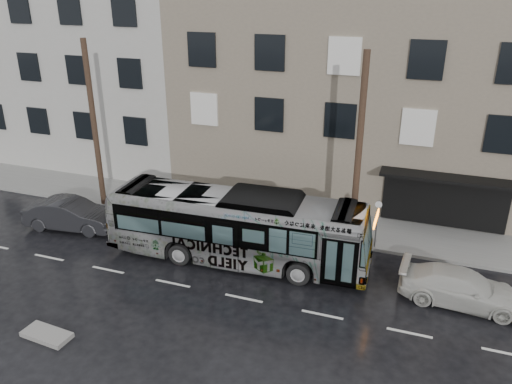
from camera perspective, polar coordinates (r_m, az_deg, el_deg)
ground at (r=23.45m, az=-6.57°, el=-7.19°), size 120.00×120.00×0.00m
sidewalk at (r=27.39m, az=-2.13°, el=-2.27°), size 90.00×3.60×0.15m
building_taupe at (r=31.72m, az=11.70°, el=11.10°), size 20.00×12.00×11.00m
building_grey at (r=42.46m, az=-21.37°, el=16.33°), size 26.00×15.00×16.00m
utility_pole_front at (r=22.70m, az=11.64°, el=4.32°), size 0.30×0.30×9.00m
utility_pole_rear at (r=28.10m, az=-18.01°, el=7.21°), size 0.30×0.30×9.00m
sign_post at (r=23.82m, az=13.63°, el=-3.55°), size 0.06×0.06×2.40m
bus at (r=22.25m, az=-2.22°, el=-3.98°), size 11.92×3.25×3.29m
white_sedan at (r=21.35m, az=22.46°, el=-10.07°), size 4.84×2.20×1.38m
dark_sedan at (r=27.10m, az=-20.37°, el=-2.41°), size 4.90×2.25×1.56m
slush_pile at (r=19.91m, az=-22.79°, el=-14.80°), size 1.86×0.94×0.18m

